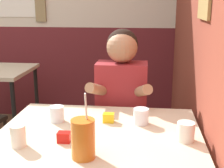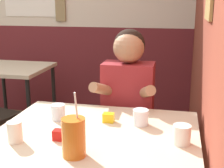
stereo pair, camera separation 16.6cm
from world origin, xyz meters
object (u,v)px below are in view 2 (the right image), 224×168
at_px(main_table, 95,145).
at_px(background_table, 14,76).
at_px(person_seated, 128,113).
at_px(cocktail_pitcher, 74,137).

height_order(main_table, background_table, same).
bearing_deg(person_seated, cocktail_pitcher, -96.33).
height_order(person_seated, cocktail_pitcher, person_seated).
bearing_deg(person_seated, main_table, -96.49).
height_order(background_table, person_seated, person_seated).
bearing_deg(cocktail_pitcher, background_table, 126.39).
bearing_deg(person_seated, background_table, 148.06).
height_order(background_table, cocktail_pitcher, cocktail_pitcher).
relative_size(main_table, background_table, 1.38).
bearing_deg(background_table, cocktail_pitcher, -53.61).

